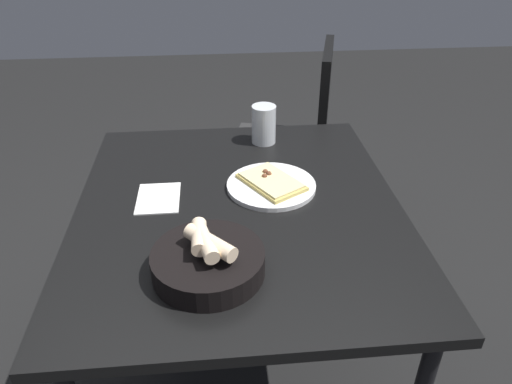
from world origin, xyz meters
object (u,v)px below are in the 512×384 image
Objects in this scene: beer_glass at (264,127)px; bread_basket at (208,261)px; pizza_plate at (271,184)px; chair_near at (297,132)px; dining_table at (239,223)px.

bread_basket is at bearing -16.60° from beer_glass.
chair_near is (-0.80, 0.22, -0.21)m from pizza_plate.
pizza_plate is 0.86m from chair_near.
beer_glass is at bearing 178.05° from pizza_plate.
beer_glass is at bearing -23.12° from chair_near.
beer_glass is (-0.39, 0.11, 0.12)m from dining_table.
chair_near reaches higher than bread_basket.
dining_table is 4.01× the size of bread_basket.
dining_table is 0.15m from pizza_plate.
dining_table is at bearing -50.67° from pizza_plate.
pizza_plate is 0.41m from bread_basket.
beer_glass is at bearing 164.08° from dining_table.
pizza_plate is 1.98× the size of beer_glass.
beer_glass reaches higher than pizza_plate.
bread_basket is at bearing -19.44° from chair_near.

